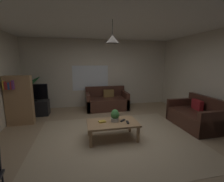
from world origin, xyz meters
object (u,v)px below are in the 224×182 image
object	(u,v)px
potted_plant_on_table	(115,115)
tv_stand	(35,108)
couch_right_side	(196,117)
tv	(33,92)
book_on_table_0	(102,122)
pendant_lamp	(112,39)
potted_palm_corner	(32,95)
bookshelf_corner	(19,100)
remote_on_table_1	(123,120)
couch_under_window	(107,102)
remote_on_table_0	(128,122)
coffee_table	(112,124)

from	to	relation	value
potted_plant_on_table	tv_stand	distance (m)	3.09
couch_right_side	tv	xyz separation A→B (m)	(-4.60, 1.88, 0.51)
book_on_table_0	pendant_lamp	distance (m)	1.83
potted_plant_on_table	potted_palm_corner	distance (m)	3.48
book_on_table_0	tv_stand	bearing A→B (deg)	133.08
book_on_table_0	bookshelf_corner	world-z (taller)	bookshelf_corner
tv	potted_plant_on_table	bearing A→B (deg)	-42.33
couch_right_side	remote_on_table_1	world-z (taller)	couch_right_side
couch_under_window	tv	distance (m)	2.55
bookshelf_corner	remote_on_table_0	bearing A→B (deg)	-28.87
tv	pendant_lamp	size ratio (longest dim) A/B	1.92
remote_on_table_1	tv_stand	size ratio (longest dim) A/B	0.18
tv_stand	remote_on_table_1	bearing A→B (deg)	-40.91
couch_under_window	potted_plant_on_table	xyz separation A→B (m)	(-0.22, -2.33, 0.28)
tv	coffee_table	bearing A→B (deg)	-44.06
couch_right_side	book_on_table_0	distance (m)	2.65
coffee_table	tv_stand	xyz separation A→B (m)	(-2.19, 2.14, -0.10)
tv_stand	tv	world-z (taller)	tv
couch_right_side	pendant_lamp	bearing A→B (deg)	-84.42
book_on_table_0	remote_on_table_0	xyz separation A→B (m)	(0.56, -0.15, -0.00)
coffee_table	pendant_lamp	world-z (taller)	pendant_lamp
couch_right_side	bookshelf_corner	xyz separation A→B (m)	(-4.78, 1.15, 0.44)
coffee_table	book_on_table_0	world-z (taller)	book_on_table_0
remote_on_table_1	tv_stand	bearing A→B (deg)	4.40
tv	book_on_table_0	bearing A→B (deg)	-46.62
remote_on_table_1	tv	distance (m)	3.24
coffee_table	tv_stand	size ratio (longest dim) A/B	1.29
couch_right_side	potted_palm_corner	world-z (taller)	potted_palm_corner
remote_on_table_0	coffee_table	bearing A→B (deg)	-10.02
book_on_table_0	tv_stand	distance (m)	2.87
potted_palm_corner	remote_on_table_0	bearing A→B (deg)	-44.84
tv_stand	bookshelf_corner	xyz separation A→B (m)	(-0.19, -0.76, 0.47)
couch_right_side	tv	distance (m)	5.00
coffee_table	book_on_table_0	bearing A→B (deg)	168.60
couch_right_side	coffee_table	distance (m)	2.42
remote_on_table_1	bookshelf_corner	bearing A→B (deg)	17.93
remote_on_table_0	potted_palm_corner	world-z (taller)	potted_palm_corner
book_on_table_0	tv	distance (m)	2.88
couch_under_window	tv	bearing A→B (deg)	-173.81
tv_stand	bookshelf_corner	world-z (taller)	bookshelf_corner
couch_under_window	bookshelf_corner	bearing A→B (deg)	-159.37
remote_on_table_1	potted_palm_corner	bearing A→B (deg)	1.08
couch_under_window	coffee_table	bearing A→B (deg)	-96.93
remote_on_table_1	book_on_table_0	bearing A→B (deg)	42.49
book_on_table_0	potted_plant_on_table	distance (m)	0.33
book_on_table_0	remote_on_table_0	bearing A→B (deg)	-15.30
remote_on_table_0	remote_on_table_1	distance (m)	0.15
tv_stand	couch_right_side	bearing A→B (deg)	-22.52
book_on_table_0	potted_plant_on_table	world-z (taller)	potted_plant_on_table
coffee_table	potted_plant_on_table	size ratio (longest dim) A/B	4.21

